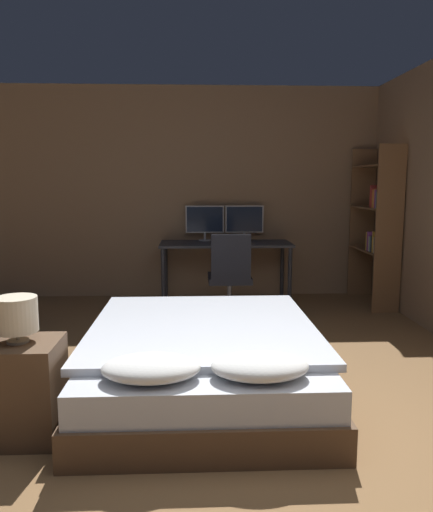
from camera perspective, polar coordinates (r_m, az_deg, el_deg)
The scene contains 12 objects.
ground_plane at distance 2.66m, azimuth 4.64°, elevation -25.80°, with size 20.00×20.00×0.00m, color brown.
wall_back at distance 6.54m, azimuth -0.01°, elevation 7.22°, with size 12.00×0.06×2.70m.
bed at distance 3.65m, azimuth -1.52°, elevation -11.75°, with size 1.62×2.09×0.54m.
nightstand at distance 3.23m, azimuth -21.44°, elevation -14.08°, with size 0.46×0.41×0.58m.
bedside_lamp at distance 3.09m, azimuth -21.89°, elevation -6.26°, with size 0.24×0.24×0.27m.
desk at distance 6.22m, azimuth 1.05°, elevation 0.77°, with size 1.63×0.64×0.75m.
monitor_left at distance 6.38m, azimuth -1.35°, elevation 4.05°, with size 0.49×0.16×0.45m.
monitor_right at distance 6.42m, azimuth 3.21°, elevation 4.06°, with size 0.49×0.16×0.45m.
keyboard at distance 5.99m, azimuth 1.18°, elevation 1.39°, with size 0.34×0.13×0.02m.
computer_mouse at distance 6.02m, azimuth 3.65°, elevation 1.48°, with size 0.07×0.05×0.04m.
office_chair at distance 5.47m, azimuth 1.53°, elevation -3.23°, with size 0.52×0.52×0.95m.
bookshelf at distance 6.26m, azimuth 17.96°, elevation 3.88°, with size 0.32×0.94×1.91m.
Camera 1 is at (-0.29, -2.18, 1.50)m, focal length 35.00 mm.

